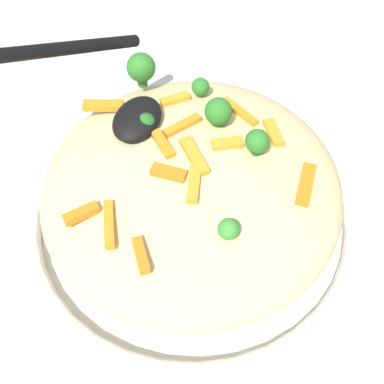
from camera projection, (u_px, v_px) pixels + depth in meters
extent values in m
plane|color=silver|center=(192.00, 229.00, 0.50)|extent=(2.40, 2.40, 0.00)
cylinder|color=white|center=(192.00, 223.00, 0.49)|extent=(0.29, 0.29, 0.02)
torus|color=white|center=(192.00, 212.00, 0.47)|extent=(0.32, 0.32, 0.02)
torus|color=black|center=(192.00, 210.00, 0.47)|extent=(0.31, 0.31, 0.00)
ellipsoid|color=#DBC689|center=(192.00, 187.00, 0.44)|extent=(0.27, 0.26, 0.07)
cube|color=orange|center=(109.00, 224.00, 0.38)|extent=(0.04, 0.03, 0.01)
cube|color=orange|center=(182.00, 126.00, 0.44)|extent=(0.03, 0.03, 0.01)
cube|color=orange|center=(163.00, 145.00, 0.42)|extent=(0.03, 0.03, 0.01)
cube|color=orange|center=(81.00, 214.00, 0.39)|extent=(0.03, 0.02, 0.01)
cube|color=orange|center=(199.00, 158.00, 0.41)|extent=(0.04, 0.04, 0.01)
cube|color=orange|center=(169.00, 173.00, 0.41)|extent=(0.01, 0.03, 0.01)
cube|color=orange|center=(175.00, 100.00, 0.46)|extent=(0.02, 0.03, 0.01)
cube|color=orange|center=(306.00, 184.00, 0.41)|extent=(0.04, 0.01, 0.01)
cube|color=orange|center=(141.00, 255.00, 0.37)|extent=(0.03, 0.02, 0.01)
cube|color=orange|center=(227.00, 144.00, 0.43)|extent=(0.02, 0.03, 0.01)
cube|color=orange|center=(194.00, 181.00, 0.40)|extent=(0.04, 0.02, 0.01)
cube|color=orange|center=(274.00, 133.00, 0.44)|extent=(0.03, 0.03, 0.01)
cube|color=orange|center=(240.00, 112.00, 0.45)|extent=(0.03, 0.04, 0.01)
cube|color=orange|center=(103.00, 105.00, 0.46)|extent=(0.02, 0.04, 0.01)
cylinder|color=#205B1C|center=(147.00, 129.00, 0.44)|extent=(0.01, 0.01, 0.00)
sphere|color=#236B23|center=(146.00, 123.00, 0.43)|extent=(0.02, 0.02, 0.02)
cylinder|color=#296820|center=(256.00, 150.00, 0.42)|extent=(0.01, 0.01, 0.01)
sphere|color=#2D7A28|center=(257.00, 141.00, 0.41)|extent=(0.02, 0.02, 0.02)
cylinder|color=#296820|center=(218.00, 121.00, 0.44)|extent=(0.01, 0.01, 0.01)
sphere|color=#2D7A28|center=(218.00, 111.00, 0.43)|extent=(0.02, 0.02, 0.02)
cylinder|color=#377928|center=(228.00, 235.00, 0.38)|extent=(0.01, 0.01, 0.01)
sphere|color=#3D8E33|center=(229.00, 229.00, 0.37)|extent=(0.02, 0.02, 0.02)
cylinder|color=#296820|center=(142.00, 80.00, 0.48)|extent=(0.01, 0.01, 0.01)
sphere|color=#2D7A28|center=(141.00, 67.00, 0.46)|extent=(0.03, 0.03, 0.03)
cylinder|color=#296820|center=(200.00, 93.00, 0.47)|extent=(0.01, 0.01, 0.01)
sphere|color=#2D7A28|center=(200.00, 87.00, 0.46)|extent=(0.02, 0.02, 0.02)
ellipsoid|color=black|center=(137.00, 119.00, 0.44)|extent=(0.06, 0.04, 0.02)
cylinder|color=black|center=(70.00, 48.00, 0.44)|extent=(0.15, 0.06, 0.08)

